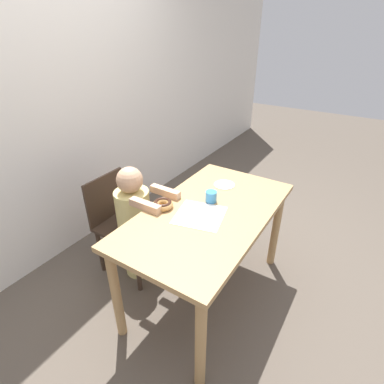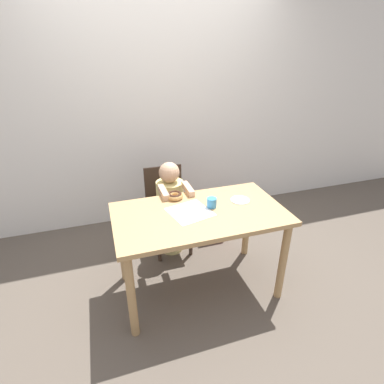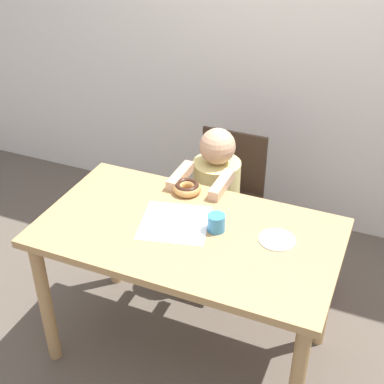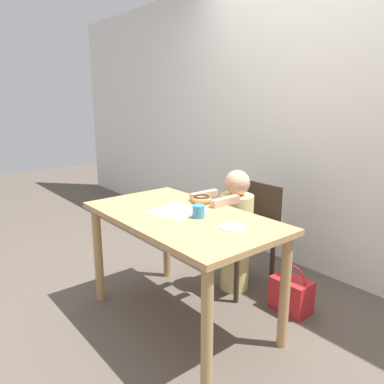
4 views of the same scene
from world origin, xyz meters
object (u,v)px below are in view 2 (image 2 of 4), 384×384
at_px(child_figure, 171,209).
at_px(donut, 175,195).
at_px(chair, 168,207).
at_px(cup, 212,203).
at_px(handbag, 212,227).

relative_size(child_figure, donut, 6.91).
height_order(chair, child_figure, child_figure).
bearing_deg(donut, cup, -44.17).
height_order(child_figure, cup, child_figure).
bearing_deg(chair, donut, -94.53).
bearing_deg(donut, child_figure, 83.62).
relative_size(chair, handbag, 2.34).
bearing_deg(handbag, cup, -113.66).
xyz_separation_m(child_figure, donut, (-0.03, -0.30, 0.29)).
relative_size(chair, cup, 10.39).
xyz_separation_m(donut, handbag, (0.50, 0.39, -0.64)).
distance_m(child_figure, handbag, 0.59).
bearing_deg(chair, handbag, -5.05).
xyz_separation_m(chair, cup, (0.20, -0.65, 0.36)).
height_order(chair, cup, cup).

